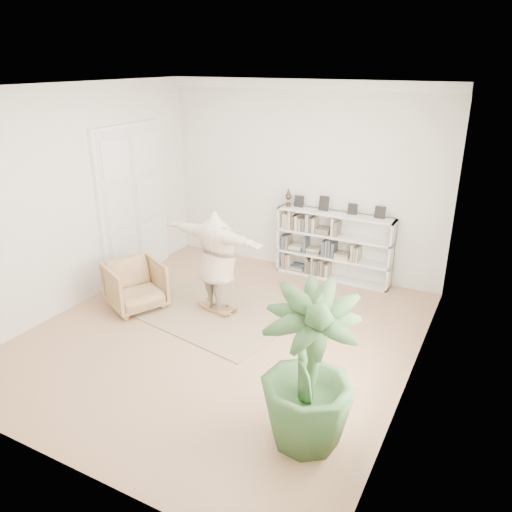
% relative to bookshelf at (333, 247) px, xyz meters
% --- Properties ---
extents(floor, '(6.00, 6.00, 0.00)m').
position_rel_bookshelf_xyz_m(floor, '(-0.74, -2.82, -0.64)').
color(floor, '#A87C57').
rests_on(floor, ground).
extents(room_shell, '(6.00, 6.00, 6.00)m').
position_rel_bookshelf_xyz_m(room_shell, '(-0.74, 0.12, 2.87)').
color(room_shell, silver).
rests_on(room_shell, floor).
extents(doors, '(0.09, 1.78, 2.92)m').
position_rel_bookshelf_xyz_m(doors, '(-3.45, -1.52, 0.76)').
color(doors, white).
rests_on(doors, floor).
extents(bookshelf, '(2.20, 0.35, 1.64)m').
position_rel_bookshelf_xyz_m(bookshelf, '(0.00, 0.00, 0.00)').
color(bookshelf, silver).
rests_on(bookshelf, floor).
extents(armchair, '(1.17, 1.16, 0.80)m').
position_rel_bookshelf_xyz_m(armchair, '(-2.51, -2.69, -0.23)').
color(armchair, tan).
rests_on(armchair, floor).
extents(rug, '(2.81, 2.41, 0.02)m').
position_rel_bookshelf_xyz_m(rug, '(-1.19, -2.20, -0.63)').
color(rug, tan).
rests_on(rug, floor).
extents(rocker_board, '(0.53, 0.37, 0.10)m').
position_rel_bookshelf_xyz_m(rocker_board, '(-1.19, -2.20, -0.57)').
color(rocker_board, '#99603D').
rests_on(rocker_board, rug).
extents(person, '(2.11, 0.90, 1.66)m').
position_rel_bookshelf_xyz_m(person, '(-1.19, -2.20, 0.32)').
color(person, '#BCA68D').
rests_on(person, rocker_board).
extents(houseplant, '(1.32, 1.32, 1.83)m').
position_rel_bookshelf_xyz_m(houseplant, '(1.23, -4.30, 0.28)').
color(houseplant, '#34582C').
rests_on(houseplant, floor).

